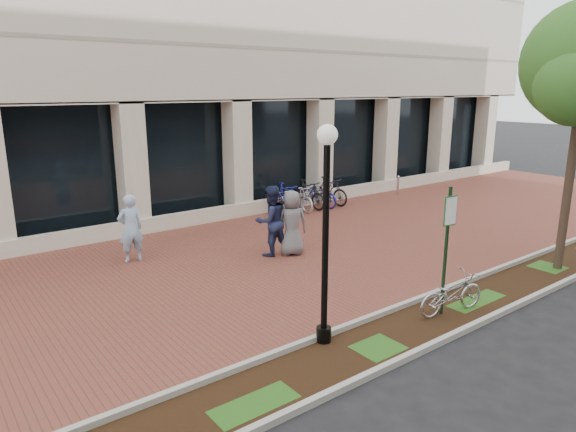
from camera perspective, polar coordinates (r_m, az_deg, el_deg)
ground at (r=14.49m, az=-1.87°, el=-4.62°), size 120.00×120.00×0.00m
brick_plaza at (r=14.49m, az=-1.87°, el=-4.60°), size 40.00×9.00×0.01m
planting_strip at (r=10.96m, az=14.66°, el=-11.50°), size 40.00×1.50×0.01m
curb_plaza_side at (r=11.36m, az=11.67°, el=-10.06°), size 40.00×0.12×0.12m
curb_street_side at (r=10.55m, az=17.94°, el=-12.46°), size 40.00×0.12×0.12m
parking_sign at (r=10.92m, az=17.30°, el=-2.14°), size 0.34×0.07×2.74m
lamppost at (r=9.13m, az=4.21°, el=-0.92°), size 0.36×0.36×4.06m
locked_bicycle at (r=11.44m, az=17.69°, el=-8.23°), size 1.75×0.86×0.88m
pedestrian_left at (r=14.55m, az=-17.10°, el=-1.30°), size 0.70×0.48×1.88m
pedestrian_mid at (r=14.42m, az=-1.90°, el=-0.55°), size 1.01×0.81×2.01m
pedestrian_right at (r=14.48m, az=0.41°, el=-0.77°), size 1.06×0.87×1.87m
bollard at (r=23.20m, az=12.11°, el=3.38°), size 0.12×0.12×0.88m
bike_rack_cluster at (r=19.99m, az=1.58°, el=2.24°), size 3.60×2.00×1.13m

